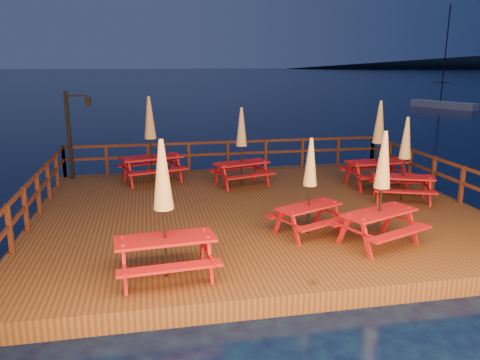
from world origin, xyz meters
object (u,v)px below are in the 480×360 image
Objects in this scene: sailboat at (443,105)px; picnic_table_2 at (241,145)px; picnic_table_0 at (164,208)px; picnic_table_1 at (404,158)px; lamp_post at (73,127)px.

sailboat reaches higher than picnic_table_2.
picnic_table_0 is 1.08× the size of picnic_table_1.
picnic_table_0 is at bearing -131.35° from picnic_table_1.
picnic_table_1 is 0.96× the size of picnic_table_2.
sailboat is 3.58× the size of picnic_table_0.
picnic_table_0 reaches higher than picnic_table_1.
picnic_table_2 is (-24.44, -25.24, 1.41)m from sailboat.
picnic_table_1 is (-20.18, -27.88, 1.36)m from sailboat.
sailboat is at bearing 37.84° from lamp_post.
picnic_table_0 is 1.04× the size of picnic_table_2.
lamp_post reaches higher than picnic_table_1.
sailboat is 41.71m from picnic_table_0.
lamp_post reaches higher than picnic_table_0.
picnic_table_2 is (-4.26, 2.64, 0.05)m from picnic_table_1.
picnic_table_2 is at bearing -20.32° from lamp_post.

